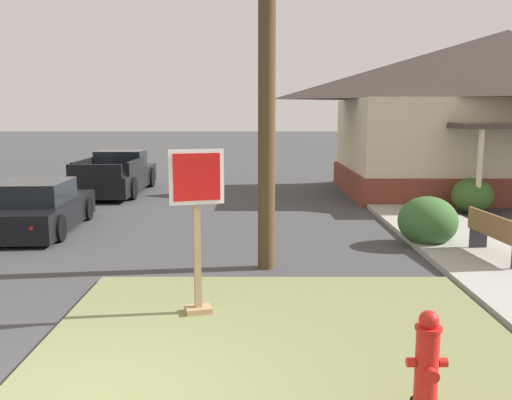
# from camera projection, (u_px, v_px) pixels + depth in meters

# --- Properties ---
(grass_corner_patch) EXTENTS (5.93, 5.31, 0.08)m
(grass_corner_patch) POSITION_uv_depth(u_px,v_px,m) (283.00, 344.00, 6.73)
(grass_corner_patch) COLOR olive
(grass_corner_patch) RESTS_ON ground
(sidewalk_strip) EXTENTS (2.20, 15.12, 0.12)m
(sidewalk_strip) POSITION_uv_depth(u_px,v_px,m) (489.00, 260.00, 10.45)
(sidewalk_strip) COLOR #9E9B93
(sidewalk_strip) RESTS_ON ground
(fire_hydrant) EXTENTS (0.38, 0.34, 0.98)m
(fire_hydrant) POSITION_uv_depth(u_px,v_px,m) (428.00, 364.00, 5.09)
(fire_hydrant) COLOR black
(fire_hydrant) RESTS_ON grass_corner_patch
(stop_sign) EXTENTS (0.73, 0.37, 2.31)m
(stop_sign) POSITION_uv_depth(u_px,v_px,m) (199.00, 233.00, 7.50)
(stop_sign) COLOR #A3845B
(stop_sign) RESTS_ON grass_corner_patch
(manhole_cover) EXTENTS (0.70, 0.70, 0.02)m
(manhole_cover) POSITION_uv_depth(u_px,v_px,m) (150.00, 289.00, 8.90)
(manhole_cover) COLOR black
(manhole_cover) RESTS_ON ground
(parked_sedan_black) EXTENTS (2.12, 4.15, 1.25)m
(parked_sedan_black) POSITION_uv_depth(u_px,v_px,m) (38.00, 209.00, 13.30)
(parked_sedan_black) COLOR black
(parked_sedan_black) RESTS_ON ground
(pickup_truck_black) EXTENTS (2.08, 5.33, 1.48)m
(pickup_truck_black) POSITION_uv_depth(u_px,v_px,m) (119.00, 176.00, 19.69)
(pickup_truck_black) COLOR black
(pickup_truck_black) RESTS_ON ground
(street_bench) EXTENTS (0.57, 1.74, 0.85)m
(street_bench) POSITION_uv_depth(u_px,v_px,m) (498.00, 233.00, 10.37)
(street_bench) COLOR brown
(street_bench) RESTS_ON sidewalk_strip
(corner_house) EXTENTS (11.47, 7.60, 5.69)m
(corner_house) POSITION_uv_depth(u_px,v_px,m) (505.00, 111.00, 19.00)
(corner_house) COLOR brown
(corner_house) RESTS_ON ground
(shrub_near_porch) EXTENTS (1.16, 1.16, 1.03)m
(shrub_near_porch) POSITION_uv_depth(u_px,v_px,m) (474.00, 196.00, 15.57)
(shrub_near_porch) COLOR #375B24
(shrub_near_porch) RESTS_ON ground
(shrub_by_curb) EXTENTS (1.28, 1.28, 1.08)m
(shrub_by_curb) POSITION_uv_depth(u_px,v_px,m) (429.00, 221.00, 11.78)
(shrub_by_curb) COLOR #37602E
(shrub_by_curb) RESTS_ON ground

